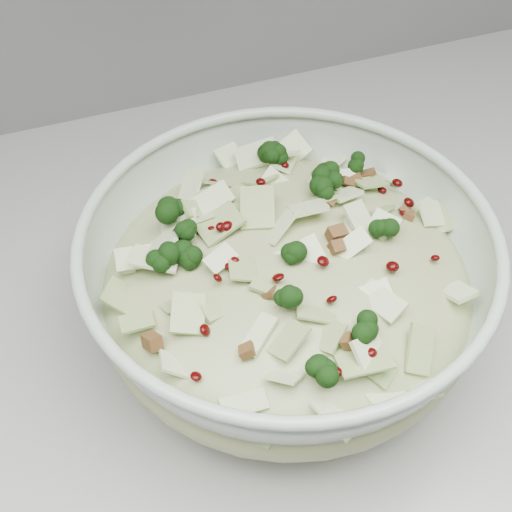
{
  "coord_description": "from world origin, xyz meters",
  "views": [
    {
      "loc": [
        -0.14,
        1.27,
        1.4
      ],
      "look_at": [
        -0.01,
        1.62,
        0.99
      ],
      "focal_mm": 50.0,
      "sensor_mm": 36.0,
      "label": 1
    }
  ],
  "objects": [
    {
      "name": "mixing_bowl",
      "position": [
        0.01,
        1.6,
        0.97
      ],
      "size": [
        0.42,
        0.42,
        0.13
      ],
      "rotation": [
        0.0,
        0.0,
        0.41
      ],
      "color": "#B4C6B5",
      "rests_on": "counter"
    },
    {
      "name": "counter",
      "position": [
        0.0,
        1.7,
        0.45
      ],
      "size": [
        3.6,
        0.6,
        0.9
      ],
      "primitive_type": "cube",
      "color": "#A2A29E",
      "rests_on": "floor"
    },
    {
      "name": "salad",
      "position": [
        0.01,
        1.6,
        0.99
      ],
      "size": [
        0.41,
        0.41,
        0.13
      ],
      "rotation": [
        0.0,
        0.0,
        0.57
      ],
      "color": "tan",
      "rests_on": "mixing_bowl"
    }
  ]
}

